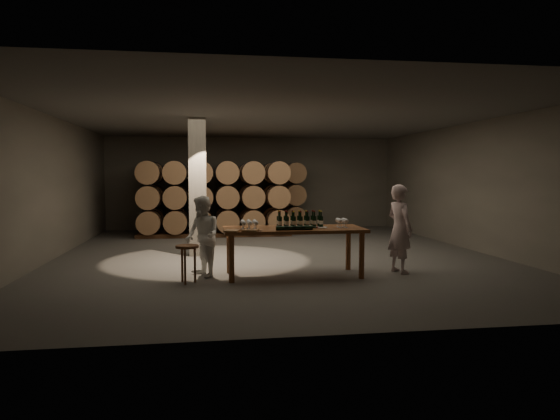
{
  "coord_description": "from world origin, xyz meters",
  "views": [
    {
      "loc": [
        -1.62,
        -11.59,
        1.88
      ],
      "look_at": [
        0.03,
        -0.57,
        1.1
      ],
      "focal_mm": 32.0,
      "sensor_mm": 36.0,
      "label": 1
    }
  ],
  "objects": [
    {
      "name": "pen",
      "position": [
        -0.71,
        -2.95,
        0.91
      ],
      "size": [
        0.14,
        0.03,
        0.01
      ],
      "primitive_type": "cylinder",
      "rotation": [
        0.0,
        1.57,
        0.11
      ],
      "color": "black",
      "rests_on": "tasting_table"
    },
    {
      "name": "barrel_stack_front",
      "position": [
        -1.35,
        3.8,
        1.2
      ],
      "size": [
        4.7,
        0.95,
        2.31
      ],
      "color": "brown",
      "rests_on": "ground"
    },
    {
      "name": "glass_cluster_right",
      "position": [
        0.91,
        -2.54,
        1.02
      ],
      "size": [
        0.19,
        0.3,
        0.17
      ],
      "color": "silver",
      "rests_on": "tasting_table"
    },
    {
      "name": "person_woman",
      "position": [
        -1.68,
        -2.34,
        0.75
      ],
      "size": [
        0.83,
        0.91,
        1.51
      ],
      "primitive_type": "imported",
      "rotation": [
        0.0,
        0.0,
        -1.12
      ],
      "color": "white",
      "rests_on": "ground"
    },
    {
      "name": "room",
      "position": [
        -1.8,
        0.2,
        1.6
      ],
      "size": [
        12.0,
        12.0,
        12.0
      ],
      "color": "#595653",
      "rests_on": "ground"
    },
    {
      "name": "glass_cluster_left",
      "position": [
        -0.84,
        -2.63,
        1.02
      ],
      "size": [
        0.3,
        0.41,
        0.17
      ],
      "color": "silver",
      "rests_on": "tasting_table"
    },
    {
      "name": "notebook_near",
      "position": [
        -0.85,
        -2.95,
        0.92
      ],
      "size": [
        0.32,
        0.29,
        0.03
      ],
      "primitive_type": "cube",
      "rotation": [
        0.0,
        0.0,
        -0.34
      ],
      "color": "brown",
      "rests_on": "tasting_table"
    },
    {
      "name": "notebook_corner",
      "position": [
        -1.16,
        -2.92,
        0.91
      ],
      "size": [
        0.32,
        0.36,
        0.03
      ],
      "primitive_type": "cube",
      "rotation": [
        0.0,
        0.0,
        -0.33
      ],
      "color": "brown",
      "rests_on": "tasting_table"
    },
    {
      "name": "lying_bottles",
      "position": [
        -0.04,
        -2.87,
        0.94
      ],
      "size": [
        0.76,
        0.08,
        0.08
      ],
      "color": "black",
      "rests_on": "tasting_table"
    },
    {
      "name": "bottle_cluster",
      "position": [
        0.13,
        -2.44,
        1.01
      ],
      "size": [
        0.86,
        0.23,
        0.32
      ],
      "color": "black",
      "rests_on": "tasting_table"
    },
    {
      "name": "tasting_table",
      "position": [
        0.0,
        -2.5,
        0.8
      ],
      "size": [
        2.6,
        1.1,
        0.9
      ],
      "color": "brown",
      "rests_on": "ground"
    },
    {
      "name": "stool",
      "position": [
        -1.94,
        -2.86,
        0.54
      ],
      "size": [
        0.4,
        0.4,
        0.66
      ],
      "rotation": [
        0.0,
        0.0,
        -0.27
      ],
      "color": "brown",
      "rests_on": "ground"
    },
    {
      "name": "person_man",
      "position": [
        2.07,
        -2.51,
        0.85
      ],
      "size": [
        0.58,
        0.72,
        1.7
      ],
      "primitive_type": "imported",
      "rotation": [
        0.0,
        0.0,
        1.88
      ],
      "color": "beige",
      "rests_on": "ground"
    },
    {
      "name": "barrel_stack_back",
      "position": [
        -0.96,
        5.2,
        1.2
      ],
      "size": [
        5.48,
        0.95,
        2.31
      ],
      "color": "brown",
      "rests_on": "ground"
    },
    {
      "name": "plate",
      "position": [
        0.5,
        -2.57,
        0.91
      ],
      "size": [
        0.25,
        0.25,
        0.01
      ],
      "primitive_type": "cylinder",
      "color": "silver",
      "rests_on": "tasting_table"
    }
  ]
}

